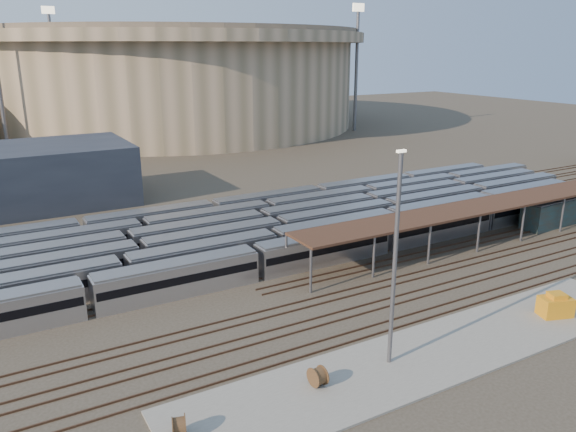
{
  "coord_description": "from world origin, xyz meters",
  "views": [
    {
      "loc": [
        -38.09,
        -46.47,
        25.85
      ],
      "look_at": [
        -4.75,
        12.0,
        5.47
      ],
      "focal_mm": 35.0,
      "sensor_mm": 36.0,
      "label": 1
    }
  ],
  "objects_px": {
    "yard_light_pole": "(395,261)",
    "yellow_equipment": "(555,306)",
    "cable_reel_west": "(179,427)",
    "cable_reel_east": "(318,376)",
    "teal_boxcar": "(563,210)"
  },
  "relations": [
    {
      "from": "yellow_equipment",
      "to": "cable_reel_west",
      "type": "bearing_deg",
      "value": -162.53
    },
    {
      "from": "cable_reel_east",
      "to": "yard_light_pole",
      "type": "relative_size",
      "value": 0.09
    },
    {
      "from": "cable_reel_east",
      "to": "yellow_equipment",
      "type": "height_order",
      "value": "yellow_equipment"
    },
    {
      "from": "teal_boxcar",
      "to": "yard_light_pole",
      "type": "distance_m",
      "value": 52.67
    },
    {
      "from": "teal_boxcar",
      "to": "yard_light_pole",
      "type": "xyz_separation_m",
      "value": [
        -48.85,
        -18.24,
        7.42
      ]
    },
    {
      "from": "cable_reel_west",
      "to": "yard_light_pole",
      "type": "height_order",
      "value": "yard_light_pole"
    },
    {
      "from": "cable_reel_west",
      "to": "cable_reel_east",
      "type": "height_order",
      "value": "same"
    },
    {
      "from": "cable_reel_east",
      "to": "yellow_equipment",
      "type": "bearing_deg",
      "value": -3.19
    },
    {
      "from": "cable_reel_west",
      "to": "yard_light_pole",
      "type": "distance_m",
      "value": 20.46
    },
    {
      "from": "cable_reel_east",
      "to": "cable_reel_west",
      "type": "bearing_deg",
      "value": -177.59
    },
    {
      "from": "cable_reel_east",
      "to": "yellow_equipment",
      "type": "distance_m",
      "value": 27.0
    },
    {
      "from": "teal_boxcar",
      "to": "cable_reel_west",
      "type": "bearing_deg",
      "value": -167.53
    },
    {
      "from": "teal_boxcar",
      "to": "yard_light_pole",
      "type": "height_order",
      "value": "yard_light_pole"
    },
    {
      "from": "cable_reel_west",
      "to": "teal_boxcar",
      "type": "bearing_deg",
      "value": 15.45
    },
    {
      "from": "yard_light_pole",
      "to": "yellow_equipment",
      "type": "xyz_separation_m",
      "value": [
        19.82,
        -1.44,
        -8.2
      ]
    }
  ]
}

